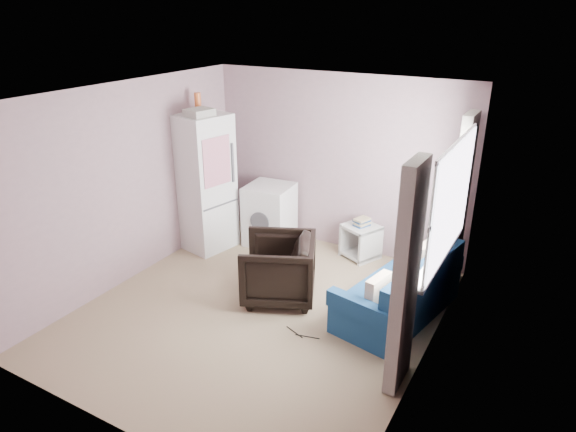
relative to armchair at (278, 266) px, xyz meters
The scene contains 8 objects.
room 0.90m from the armchair, 92.73° to the right, with size 3.84×4.24×2.54m.
armchair is the anchor object (origin of this frame).
fridge 1.91m from the armchair, 155.50° to the left, with size 0.80×0.80×2.23m.
washing_machine 1.58m from the armchair, 124.96° to the left, with size 0.69×0.69×0.90m.
side_table 1.58m from the armchair, 72.96° to the left, with size 0.58×0.58×0.60m.
sofa 1.47m from the armchair, 13.45° to the left, with size 1.10×1.83×0.76m.
window_dressing 1.90m from the armchair, 10.25° to the left, with size 0.17×2.62×2.18m.
floor_cables 0.92m from the armchair, 42.42° to the right, with size 0.42×0.11×0.01m.
Camera 1 is at (2.80, -4.30, 3.32)m, focal length 32.00 mm.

